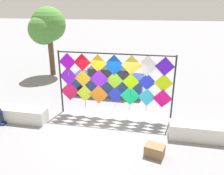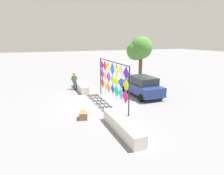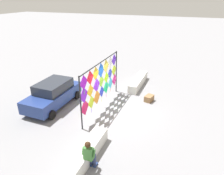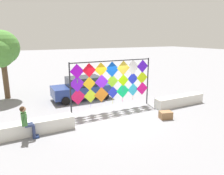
# 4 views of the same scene
# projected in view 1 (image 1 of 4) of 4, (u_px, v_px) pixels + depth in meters

# --- Properties ---
(ground) EXTENTS (120.00, 120.00, 0.00)m
(ground) POSITION_uv_depth(u_px,v_px,m) (106.00, 125.00, 9.32)
(ground) COLOR gray
(plaza_ledge_left) EXTENTS (3.41, 0.61, 0.59)m
(plaza_ledge_left) POSITION_uv_depth(u_px,v_px,m) (8.00, 113.00, 9.67)
(plaza_ledge_left) COLOR silver
(plaza_ledge_left) RESTS_ON ground
(plaza_ledge_right) EXTENTS (3.41, 0.61, 0.59)m
(plaza_ledge_right) POSITION_uv_depth(u_px,v_px,m) (218.00, 134.00, 8.16)
(plaza_ledge_right) COLOR silver
(plaza_ledge_right) RESTS_ON ground
(kite_display_rack) EXTENTS (4.92, 0.09, 2.86)m
(kite_display_rack) POSITION_uv_depth(u_px,v_px,m) (114.00, 78.00, 9.44)
(kite_display_rack) COLOR #232328
(kite_display_rack) RESTS_ON ground
(parked_car) EXTENTS (3.90, 1.90, 1.51)m
(parked_car) POSITION_uv_depth(u_px,v_px,m) (109.00, 79.00, 12.52)
(parked_car) COLOR navy
(parked_car) RESTS_ON ground
(cardboard_box_large) EXTENTS (0.70, 0.57, 0.38)m
(cardboard_box_large) POSITION_uv_depth(u_px,v_px,m) (155.00, 150.00, 7.41)
(cardboard_box_large) COLOR olive
(cardboard_box_large) RESTS_ON ground
(tree_broadleaf) EXTENTS (2.23, 2.52, 4.53)m
(tree_broadleaf) POSITION_uv_depth(u_px,v_px,m) (47.00, 27.00, 14.59)
(tree_broadleaf) COLOR brown
(tree_broadleaf) RESTS_ON ground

